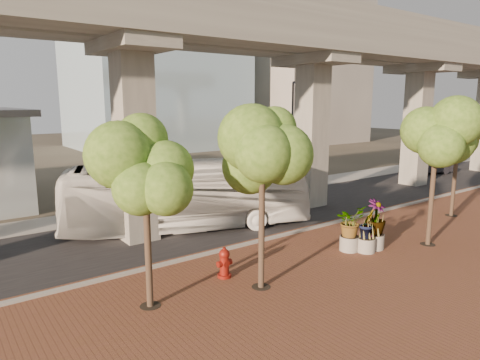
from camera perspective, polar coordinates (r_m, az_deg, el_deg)
ground at (r=23.40m, az=2.40°, el=-6.39°), size 160.00×160.00×0.00m
brick_plaza at (r=18.23m, az=18.70°, el=-11.86°), size 70.00×13.00×0.06m
asphalt_road at (r=24.92m, az=-0.49°, el=-5.28°), size 90.00×8.00×0.04m
curb_strip at (r=21.93m, az=5.70°, el=-7.39°), size 70.00×0.25×0.16m
far_sidewalk at (r=29.41m, az=-6.80°, el=-2.88°), size 90.00×3.00×0.06m
transit_viaduct at (r=23.99m, az=-0.52°, el=11.67°), size 72.00×5.60×12.40m
midrise_block at (r=74.79m, az=8.08°, el=14.37°), size 18.00×16.00×24.00m
transit_bus at (r=22.86m, az=-6.97°, el=-2.22°), size 13.15×7.29×3.59m
parked_car at (r=43.95m, az=23.76°, el=1.80°), size 5.36×3.24×1.67m
fire_hydrant at (r=16.82m, az=-2.10°, el=-10.98°), size 0.60×0.54×1.20m
planter_front at (r=20.05m, az=14.47°, el=-5.62°), size 1.92×1.92×2.11m
planter_right at (r=20.61m, az=17.62°, el=-5.01°), size 2.16×2.16×2.31m
planter_left at (r=20.11m, az=16.58°, el=-5.83°), size 1.84×1.84×2.03m
street_tree_far_west at (r=13.75m, az=-12.58°, el=1.42°), size 3.69×3.69×6.33m
street_tree_near_west at (r=14.86m, az=2.99°, el=3.42°), size 3.63×3.63×6.58m
street_tree_near_east at (r=21.51m, az=24.72°, el=4.89°), size 3.52×3.52×6.62m
street_tree_far_east at (r=27.83m, az=27.10°, el=5.08°), size 3.17×3.17×6.13m
streetlamp_east at (r=32.46m, az=7.10°, el=6.84°), size 0.41×1.18×8.18m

